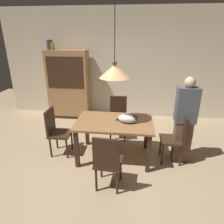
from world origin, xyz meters
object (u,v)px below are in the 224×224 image
Objects in this scene: book_blue_wide at (50,45)px; dining_table at (114,126)px; chair_near_front at (108,161)px; person_standing at (184,121)px; pendant_lamp at (115,71)px; book_yellow_short at (52,46)px; cat_sleeping at (128,118)px; hutch_bookcase at (69,86)px; chair_far_back at (118,115)px; chair_left_side at (56,130)px; chair_right_side at (176,136)px.

dining_table is at bearing -45.29° from book_blue_wide.
book_blue_wide is at bearing 124.03° from chair_near_front.
book_blue_wide is 3.82m from person_standing.
book_yellow_short is (-1.82, 1.90, 0.28)m from pendant_lamp.
cat_sleeping reaches higher than dining_table.
hutch_bookcase is at bearing 145.51° from person_standing.
book_yellow_short is (0.06, 0.00, -0.03)m from book_blue_wide.
pendant_lamp is at bearing 82.87° from dining_table.
chair_far_back is at bearing 146.24° from person_standing.
chair_left_side is 2.37× the size of cat_sleeping.
pendant_lamp is 0.70× the size of hutch_bookcase.
book_yellow_short is (-0.36, 0.00, 1.05)m from hutch_bookcase.
chair_far_back is (1.12, 0.88, 0.00)m from chair_left_side.
book_yellow_short reaches higher than dining_table.
chair_right_side is 1.43m from chair_near_front.
chair_right_side is 3.24m from hutch_bookcase.
chair_near_front is 1.00× the size of chair_far_back.
dining_table is 1.51× the size of chair_far_back.
cat_sleeping is 1.00m from person_standing.
chair_right_side is at bearing -0.03° from dining_table.
hutch_bookcase is 1.11m from book_yellow_short.
chair_right_side is 0.72× the size of pendant_lamp.
pendant_lamp reaches higher than chair_far_back.
person_standing is at bearing 2.01° from dining_table.
person_standing reaches higher than chair_left_side.
book_yellow_short is (-1.81, 2.78, 1.43)m from chair_near_front.
chair_right_side is 0.50× the size of hutch_bookcase.
book_blue_wide is (-0.76, 1.90, 1.46)m from chair_left_side.
pendant_lamp is at bearing -45.29° from book_blue_wide.
book_yellow_short is (-0.69, 1.90, 1.43)m from chair_left_side.
chair_left_side is 1.97m from hutch_bookcase.
cat_sleeping is (-0.88, -0.02, 0.32)m from chair_right_side.
person_standing is (1.24, 0.04, -0.87)m from pendant_lamp.
person_standing is (1.00, 0.06, -0.03)m from cat_sleeping.
hutch_bookcase is (-1.71, 1.92, 0.06)m from cat_sleeping.
chair_far_back is 0.50× the size of hutch_bookcase.
chair_near_front and chair_far_back have the same top height.
hutch_bookcase is at bearing -0.24° from book_yellow_short.
chair_far_back is (-1.13, 0.88, 0.00)m from chair_right_side.
book_blue_wide is (-1.89, 1.90, 1.32)m from dining_table.
hutch_bookcase is at bearing 127.56° from dining_table.
chair_near_front is at bearing -90.41° from pendant_lamp.
person_standing reaches higher than chair_far_back.
chair_left_side is 1.42m from chair_near_front.
hutch_bookcase is (-1.46, 1.90, 0.24)m from dining_table.
pendant_lamp is at bearing 0.02° from chair_left_side.
dining_table is at bearing -177.99° from person_standing.
book_yellow_short is at bearing 0.00° from book_blue_wide.
chair_far_back is at bearing -29.48° from book_yellow_short.
chair_far_back is 4.65× the size of book_yellow_short.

